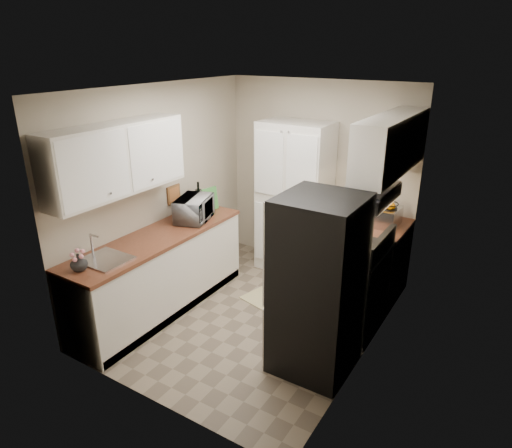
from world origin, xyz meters
name	(u,v)px	position (x,y,z in m)	size (l,w,h in m)	color
ground	(254,315)	(0.00, 0.00, 0.00)	(3.20, 3.20, 0.00)	#7A6B56
room_shell	(252,178)	(-0.02, -0.01, 1.63)	(2.64, 3.24, 2.52)	#B6A993
pantry_cabinet	(294,199)	(-0.20, 1.32, 1.00)	(0.90, 0.55, 2.00)	silver
base_cabinet_left	(161,274)	(-0.99, -0.43, 0.44)	(0.60, 2.30, 0.88)	silver
countertop_left	(157,237)	(-0.99, -0.43, 0.90)	(0.63, 2.33, 0.04)	brown
base_cabinet_right	(375,262)	(0.99, 1.19, 0.44)	(0.60, 0.80, 0.88)	silver
countertop_right	(379,226)	(0.99, 1.19, 0.90)	(0.63, 0.83, 0.04)	brown
electric_range	(350,286)	(0.97, 0.39, 0.48)	(0.71, 0.78, 1.13)	#B7B7BC
refrigerator	(318,286)	(0.94, -0.41, 0.85)	(0.70, 0.72, 1.70)	#B7B7BC
microwave	(194,209)	(-0.95, 0.17, 1.06)	(0.51, 0.35, 0.28)	#AEAFB3
wine_bottle	(199,197)	(-1.14, 0.50, 1.09)	(0.08, 0.08, 0.33)	black
flower_vase	(79,262)	(-1.02, -1.43, 1.00)	(0.16, 0.16, 0.17)	white
cutting_board	(210,199)	(-1.00, 0.56, 1.07)	(0.02, 0.23, 0.29)	#3F8D3B
toaster_oven	(385,216)	(1.04, 1.22, 1.03)	(0.30, 0.38, 0.22)	#ACACB0
fruit_basket	(388,204)	(1.07, 1.20, 1.19)	(0.23, 0.23, 0.10)	#D67500
kitchen_mat	(273,294)	(-0.05, 0.53, 0.01)	(0.46, 0.73, 0.01)	#C7BA80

